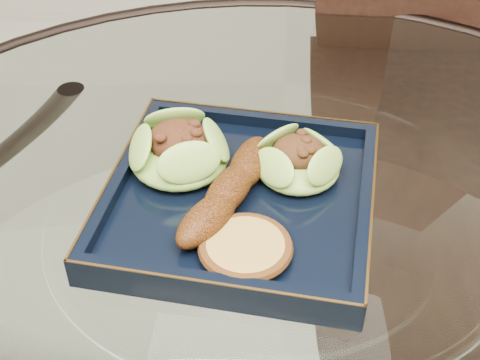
{
  "coord_description": "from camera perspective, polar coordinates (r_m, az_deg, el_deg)",
  "views": [
    {
      "loc": [
        0.0,
        -0.46,
        1.24
      ],
      "look_at": [
        -0.04,
        0.06,
        0.8
      ],
      "focal_mm": 50.0,
      "sensor_mm": 36.0,
      "label": 1
    }
  ],
  "objects": [
    {
      "name": "dining_table",
      "position": [
        0.79,
        2.51,
        -14.35
      ],
      "size": [
        1.13,
        1.13,
        0.77
      ],
      "color": "white",
      "rests_on": "ground"
    },
    {
      "name": "roasted_plantain",
      "position": [
        0.67,
        -0.94,
        -0.83
      ],
      "size": [
        0.1,
        0.17,
        0.03
      ],
      "primitive_type": "ellipsoid",
      "rotation": [
        0.0,
        0.0,
        1.2
      ],
      "color": "#602B0A",
      "rests_on": "navy_plate"
    },
    {
      "name": "dining_chair",
      "position": [
        1.13,
        15.95,
        1.16
      ],
      "size": [
        0.44,
        0.44,
        0.99
      ],
      "rotation": [
        0.0,
        0.0,
        -0.02
      ],
      "color": "#321810",
      "rests_on": "ground"
    },
    {
      "name": "navy_plate",
      "position": [
        0.7,
        -0.0,
        -1.89
      ],
      "size": [
        0.3,
        0.3,
        0.02
      ],
      "primitive_type": "cube",
      "rotation": [
        0.0,
        0.0,
        -0.12
      ],
      "color": "black",
      "rests_on": "dining_table"
    },
    {
      "name": "crumb_patty",
      "position": [
        0.62,
        0.47,
        -5.91
      ],
      "size": [
        0.1,
        0.1,
        0.01
      ],
      "primitive_type": "cylinder",
      "rotation": [
        0.0,
        0.0,
        0.38
      ],
      "color": "gold",
      "rests_on": "navy_plate"
    },
    {
      "name": "lettuce_wrap_left",
      "position": [
        0.71,
        -5.21,
        2.32
      ],
      "size": [
        0.12,
        0.12,
        0.04
      ],
      "primitive_type": "ellipsoid",
      "rotation": [
        0.0,
        0.0,
        -0.11
      ],
      "color": "olive",
      "rests_on": "navy_plate"
    },
    {
      "name": "lettuce_wrap_right",
      "position": [
        0.71,
        4.98,
        1.47
      ],
      "size": [
        0.12,
        0.12,
        0.03
      ],
      "primitive_type": "ellipsoid",
      "rotation": [
        0.0,
        0.0,
        0.39
      ],
      "color": "olive",
      "rests_on": "navy_plate"
    }
  ]
}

